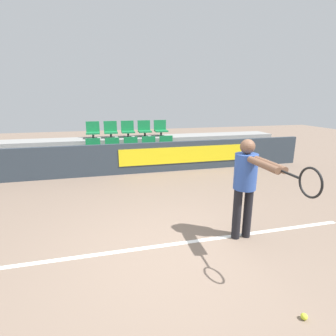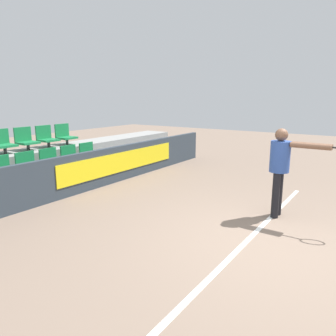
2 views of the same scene
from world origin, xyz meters
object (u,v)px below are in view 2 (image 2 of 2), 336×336
at_px(stadium_chair_2, 51,162).
at_px(stadium_chair_6, 3,142).
at_px(stadium_chair_9, 65,135).
at_px(tennis_player, 284,163).
at_px(stadium_chair_1, 29,166).
at_px(stadium_chair_3, 72,158).
at_px(stadium_chair_8, 47,137).
at_px(stadium_chair_0, 2,171).
at_px(stadium_chair_4, 90,154).
at_px(stadium_chair_7, 26,140).

height_order(stadium_chair_2, stadium_chair_6, stadium_chair_6).
height_order(stadium_chair_9, tennis_player, tennis_player).
relative_size(stadium_chair_1, tennis_player, 0.34).
distance_m(stadium_chair_2, tennis_player, 4.88).
height_order(stadium_chair_3, stadium_chair_8, stadium_chair_8).
bearing_deg(stadium_chair_1, stadium_chair_3, 0.00).
height_order(stadium_chair_0, tennis_player, tennis_player).
distance_m(stadium_chair_8, tennis_player, 5.66).
relative_size(stadium_chair_4, stadium_chair_6, 1.00).
bearing_deg(stadium_chair_6, stadium_chair_4, -27.74).
distance_m(stadium_chair_0, stadium_chair_3, 1.69).
bearing_deg(stadium_chair_7, stadium_chair_6, 180.00).
height_order(stadium_chair_2, stadium_chair_4, same).
distance_m(stadium_chair_1, stadium_chair_7, 1.14).
bearing_deg(stadium_chair_6, stadium_chair_0, -122.37).
xyz_separation_m(stadium_chair_1, stadium_chair_7, (0.56, 0.89, 0.43)).
xyz_separation_m(stadium_chair_2, stadium_chair_6, (-0.56, 0.89, 0.43)).
distance_m(stadium_chair_0, stadium_chair_2, 1.13).
bearing_deg(stadium_chair_7, stadium_chair_1, -122.37).
distance_m(stadium_chair_0, stadium_chair_4, 2.26).
distance_m(stadium_chair_3, stadium_chair_4, 0.56).
xyz_separation_m(stadium_chair_1, stadium_chair_2, (0.56, 0.00, 0.00)).
relative_size(stadium_chair_2, stadium_chair_9, 1.00).
height_order(stadium_chair_6, stadium_chair_8, same).
distance_m(stadium_chair_1, stadium_chair_3, 1.13).
height_order(stadium_chair_8, stadium_chair_9, same).
relative_size(stadium_chair_1, stadium_chair_2, 1.00).
xyz_separation_m(stadium_chair_4, stadium_chair_7, (-1.13, 0.89, 0.43)).
bearing_deg(stadium_chair_3, stadium_chair_0, 180.00).
bearing_deg(tennis_player, stadium_chair_7, 102.57).
xyz_separation_m(stadium_chair_0, tennis_player, (2.30, -4.73, 0.30)).
bearing_deg(stadium_chair_6, stadium_chair_7, 0.00).
distance_m(stadium_chair_3, stadium_chair_6, 1.50).
xyz_separation_m(stadium_chair_0, stadium_chair_4, (2.26, 0.00, 0.00)).
height_order(stadium_chair_1, stadium_chair_6, stadium_chair_6).
relative_size(stadium_chair_7, stadium_chair_8, 1.00).
distance_m(stadium_chair_2, stadium_chair_9, 1.50).
bearing_deg(stadium_chair_3, stadium_chair_1, 180.00).
distance_m(stadium_chair_2, stadium_chair_8, 1.14).
bearing_deg(stadium_chair_3, stadium_chair_9, 57.63).
bearing_deg(stadium_chair_9, stadium_chair_6, 180.00).
bearing_deg(stadium_chair_4, stadium_chair_1, 180.00).
height_order(stadium_chair_6, stadium_chair_9, same).
bearing_deg(stadium_chair_4, stadium_chair_7, 141.73).
bearing_deg(stadium_chair_1, stadium_chair_7, 57.63).
height_order(stadium_chair_1, tennis_player, tennis_player).
relative_size(stadium_chair_0, tennis_player, 0.34).
relative_size(stadium_chair_7, stadium_chair_9, 1.00).
distance_m(stadium_chair_3, tennis_player, 4.78).
relative_size(stadium_chair_1, stadium_chair_8, 1.00).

